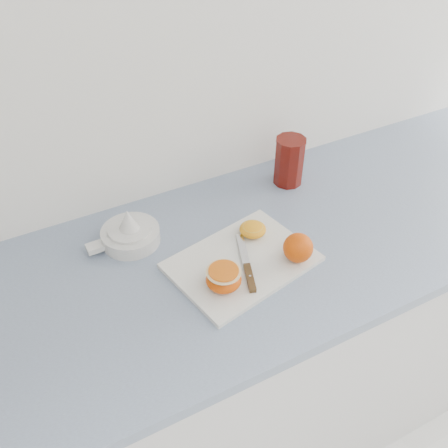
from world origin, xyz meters
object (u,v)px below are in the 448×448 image
Objects in this scene: half_orange at (224,278)px; cutting_board at (242,262)px; citrus_juicer at (130,233)px; counter at (247,353)px; red_tumbler at (289,163)px.

cutting_board is at bearing 34.32° from half_orange.
cutting_board is 0.28m from citrus_juicer.
red_tumbler reaches higher than counter.
counter is 7.37× the size of cutting_board.
red_tumbler is (0.35, 0.28, 0.03)m from half_orange.
citrus_juicer reaches higher than half_orange.
cutting_board is at bearing -43.97° from citrus_juicer.
citrus_juicer is (-0.26, 0.15, 0.47)m from counter.
citrus_juicer is (-0.20, 0.20, 0.02)m from cutting_board.
red_tumbler is (0.48, 0.03, 0.04)m from citrus_juicer.
counter is 0.51m from half_orange.
counter is 0.58m from red_tumbler.
half_orange is 0.57× the size of red_tumbler.
counter is 13.07× the size of citrus_juicer.
red_tumbler is at bearing 39.61° from cutting_board.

